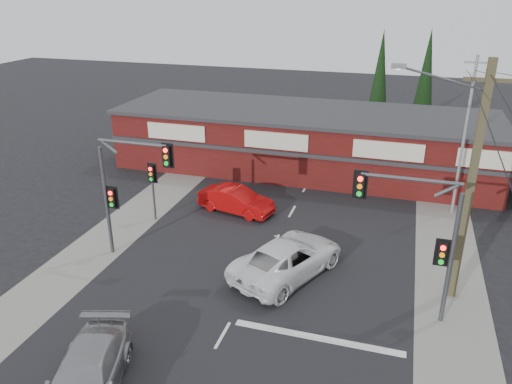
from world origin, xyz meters
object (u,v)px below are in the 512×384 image
(utility_pole, at_px, (468,178))
(white_suv, at_px, (288,258))
(shop_building, at_px, (304,139))
(silver_suv, at_px, (86,377))
(red_sedan, at_px, (236,200))

(utility_pole, bearing_deg, white_suv, -176.84)
(white_suv, distance_m, shop_building, 14.63)
(white_suv, height_order, shop_building, shop_building)
(silver_suv, relative_size, utility_pole, 0.52)
(silver_suv, bearing_deg, shop_building, 68.65)
(white_suv, relative_size, red_sedan, 1.34)
(utility_pole, bearing_deg, shop_building, 123.76)
(silver_suv, bearing_deg, utility_pole, 23.36)
(red_sedan, bearing_deg, shop_building, -1.46)
(white_suv, distance_m, red_sedan, 7.28)
(silver_suv, distance_m, utility_pole, 15.61)
(white_suv, relative_size, shop_building, 0.22)
(white_suv, xyz_separation_m, utility_pole, (7.04, 0.39, 4.56))
(silver_suv, height_order, utility_pole, utility_pole)
(silver_suv, height_order, shop_building, shop_building)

